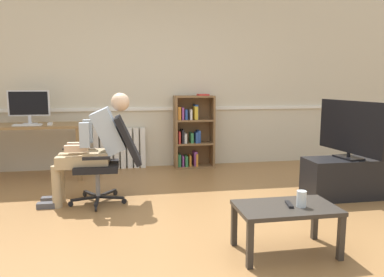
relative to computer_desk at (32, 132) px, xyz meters
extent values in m
plane|color=olive|center=(1.86, -2.15, -0.65)|extent=(18.00, 18.00, 0.00)
cube|color=beige|center=(1.86, 0.50, 0.70)|extent=(12.00, 0.10, 2.70)
cube|color=white|center=(1.86, 0.44, 0.27)|extent=(12.00, 0.03, 0.05)
cube|color=olive|center=(0.64, -0.27, -0.29)|extent=(0.06, 0.06, 0.72)
cube|color=olive|center=(0.64, 0.27, -0.29)|extent=(0.06, 0.06, 0.72)
cube|color=olive|center=(0.00, 0.00, 0.09)|extent=(1.36, 0.61, 0.04)
cube|color=silver|center=(-0.04, 0.06, 0.11)|extent=(0.18, 0.14, 0.01)
cube|color=silver|center=(-0.04, 0.08, 0.17)|extent=(0.04, 0.02, 0.10)
cube|color=silver|center=(-0.04, 0.08, 0.39)|extent=(0.55, 0.02, 0.35)
cube|color=black|center=(-0.04, 0.07, 0.39)|extent=(0.51, 0.00, 0.32)
cube|color=white|center=(-0.02, -0.14, 0.12)|extent=(0.37, 0.12, 0.02)
cube|color=white|center=(0.26, -0.12, 0.12)|extent=(0.06, 0.10, 0.03)
cube|color=brown|center=(2.03, 0.27, -0.09)|extent=(0.03, 0.28, 1.13)
cube|color=brown|center=(2.62, 0.27, -0.09)|extent=(0.03, 0.28, 1.13)
cube|color=brown|center=(2.33, 0.41, -0.09)|extent=(0.59, 0.02, 1.13)
cube|color=brown|center=(2.33, 0.27, -0.64)|extent=(0.55, 0.28, 0.03)
cube|color=brown|center=(2.33, 0.27, -0.27)|extent=(0.55, 0.28, 0.03)
cube|color=brown|center=(2.33, 0.27, 0.10)|extent=(0.55, 0.28, 0.03)
cube|color=brown|center=(2.33, 0.27, 0.46)|extent=(0.55, 0.28, 0.03)
cube|color=#38844C|center=(2.08, 0.27, -0.53)|extent=(0.04, 0.19, 0.19)
cube|color=red|center=(2.08, 0.25, -0.16)|extent=(0.03, 0.19, 0.18)
cube|color=orange|center=(2.08, 0.26, 0.21)|extent=(0.05, 0.19, 0.20)
cube|color=#89428E|center=(2.14, 0.26, -0.54)|extent=(0.03, 0.19, 0.17)
cube|color=black|center=(2.14, 0.26, -0.15)|extent=(0.04, 0.19, 0.21)
cube|color=#89428E|center=(2.14, 0.27, 0.20)|extent=(0.03, 0.19, 0.19)
cube|color=#38844C|center=(2.19, 0.26, -0.54)|extent=(0.04, 0.19, 0.16)
cube|color=white|center=(2.18, 0.28, -0.18)|extent=(0.04, 0.19, 0.15)
cube|color=#2D519E|center=(2.19, 0.28, 0.19)|extent=(0.04, 0.19, 0.16)
cube|color=orange|center=(2.25, 0.29, -0.54)|extent=(0.03, 0.19, 0.17)
cube|color=#38844C|center=(2.29, 0.29, -0.18)|extent=(0.04, 0.19, 0.15)
cube|color=white|center=(2.26, 0.25, 0.19)|extent=(0.03, 0.19, 0.16)
cube|color=orange|center=(2.36, 0.25, -0.53)|extent=(0.03, 0.19, 0.19)
cube|color=#2D519E|center=(2.35, 0.26, -0.17)|extent=(0.04, 0.19, 0.16)
cube|color=gold|center=(2.34, 0.26, 0.21)|extent=(0.05, 0.19, 0.20)
cube|color=#89428E|center=(2.34, 0.28, -0.51)|extent=(0.05, 0.19, 0.22)
cube|color=#2D519E|center=(2.39, 0.28, -0.16)|extent=(0.04, 0.19, 0.19)
cube|color=#2D519E|center=(2.35, 0.27, 0.22)|extent=(0.05, 0.19, 0.23)
cube|color=red|center=(2.46, 0.26, 0.49)|extent=(0.16, 0.22, 0.02)
cube|color=white|center=(0.82, 0.39, -0.33)|extent=(0.08, 0.08, 0.63)
cube|color=white|center=(0.92, 0.39, -0.33)|extent=(0.08, 0.08, 0.63)
cube|color=white|center=(1.02, 0.39, -0.33)|extent=(0.08, 0.08, 0.63)
cube|color=white|center=(1.12, 0.39, -0.33)|extent=(0.08, 0.08, 0.63)
cube|color=white|center=(1.22, 0.39, -0.33)|extent=(0.08, 0.08, 0.63)
cube|color=white|center=(1.33, 0.39, -0.33)|extent=(0.08, 0.08, 0.63)
cube|color=white|center=(1.43, 0.39, -0.33)|extent=(0.08, 0.08, 0.63)
cube|color=white|center=(1.53, 0.39, -0.33)|extent=(0.08, 0.08, 0.63)
cube|color=black|center=(0.95, -1.42, -0.58)|extent=(0.04, 0.30, 0.02)
cylinder|color=black|center=(0.95, -1.57, -0.62)|extent=(0.02, 0.06, 0.06)
cube|color=black|center=(1.09, -1.32, -0.58)|extent=(0.30, 0.13, 0.02)
cylinder|color=black|center=(1.24, -1.37, -0.62)|extent=(0.06, 0.04, 0.06)
cube|color=black|center=(1.04, -1.15, -0.58)|extent=(0.21, 0.26, 0.02)
cylinder|color=black|center=(1.13, -1.03, -0.62)|extent=(0.05, 0.06, 0.06)
cube|color=black|center=(0.86, -1.15, -0.58)|extent=(0.20, 0.27, 0.02)
cylinder|color=black|center=(0.78, -1.02, -0.62)|extent=(0.05, 0.06, 0.06)
cube|color=black|center=(0.81, -1.31, -0.58)|extent=(0.30, 0.12, 0.02)
cylinder|color=black|center=(0.66, -1.36, -0.62)|extent=(0.06, 0.04, 0.06)
cylinder|color=gray|center=(0.95, -1.27, -0.42)|extent=(0.05, 0.05, 0.30)
cube|color=black|center=(0.95, -1.27, -0.24)|extent=(0.47, 0.47, 0.07)
cube|color=black|center=(1.30, -1.27, 0.05)|extent=(0.29, 0.44, 0.54)
cube|color=black|center=(0.98, -1.01, -0.09)|extent=(0.28, 0.05, 0.03)
cube|color=black|center=(0.97, -1.53, -0.09)|extent=(0.28, 0.05, 0.03)
cube|color=tan|center=(0.95, -1.27, -0.13)|extent=(0.26, 0.34, 0.14)
cube|color=#A3B2C1|center=(1.09, -1.27, 0.16)|extent=(0.38, 0.35, 0.52)
sphere|color=beige|center=(1.22, -1.27, 0.47)|extent=(0.20, 0.20, 0.20)
cube|color=black|center=(0.67, -1.27, -0.03)|extent=(0.15, 0.04, 0.02)
cube|color=tan|center=(0.74, -1.17, -0.16)|extent=(0.42, 0.14, 0.13)
cylinder|color=tan|center=(0.53, -1.16, -0.42)|extent=(0.10, 0.10, 0.46)
cube|color=#4C4C51|center=(0.43, -1.16, -0.62)|extent=(0.22, 0.09, 0.06)
cube|color=tan|center=(0.74, -1.37, -0.16)|extent=(0.42, 0.14, 0.13)
cylinder|color=tan|center=(0.53, -1.36, -0.42)|extent=(0.10, 0.10, 0.46)
cube|color=#4C4C51|center=(0.43, -1.36, -0.62)|extent=(0.22, 0.09, 0.06)
cube|color=#A3B2C1|center=(0.85, -1.11, 0.14)|extent=(0.10, 0.08, 0.26)
cube|color=beige|center=(0.75, -1.17, -0.01)|extent=(0.24, 0.07, 0.07)
cube|color=#A3B2C1|center=(0.85, -1.43, 0.14)|extent=(0.10, 0.08, 0.26)
cube|color=beige|center=(0.75, -1.36, -0.01)|extent=(0.24, 0.07, 0.07)
cube|color=black|center=(3.79, -1.58, -0.42)|extent=(0.98, 0.41, 0.46)
cube|color=black|center=(3.79, -1.58, -0.18)|extent=(0.23, 0.34, 0.02)
cylinder|color=black|center=(3.79, -1.58, -0.14)|extent=(0.04, 0.04, 0.05)
cube|color=black|center=(3.79, -1.58, 0.18)|extent=(0.16, 1.03, 0.59)
cube|color=#B7D1F9|center=(3.81, -1.58, 0.18)|extent=(0.11, 0.97, 0.55)
cube|color=#332D28|center=(2.13, -2.99, -0.48)|extent=(0.04, 0.04, 0.35)
cube|color=#332D28|center=(2.84, -2.99, -0.48)|extent=(0.04, 0.04, 0.35)
cube|color=#332D28|center=(2.84, -2.59, -0.48)|extent=(0.04, 0.04, 0.35)
cube|color=#332D28|center=(2.13, -2.59, -0.48)|extent=(0.04, 0.04, 0.35)
cube|color=#332D28|center=(2.48, -2.79, -0.29)|extent=(0.77, 0.45, 0.03)
cylinder|color=silver|center=(2.59, -2.83, -0.21)|extent=(0.07, 0.07, 0.13)
cube|color=black|center=(2.51, -2.79, -0.26)|extent=(0.07, 0.15, 0.02)
camera|label=1|loc=(1.28, -5.38, 0.68)|focal=34.65mm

